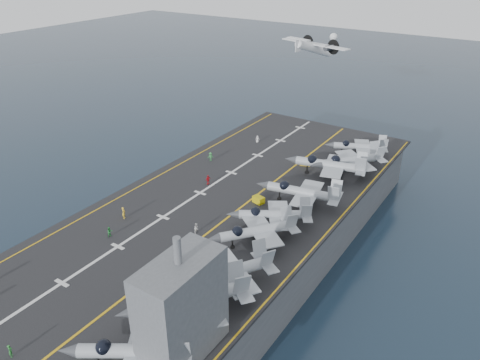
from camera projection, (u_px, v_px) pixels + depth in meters
The scene contains 28 objects.
ground at pixel (228, 251), 86.16m from camera, with size 500.00×500.00×0.00m, color #142135.
hull at pixel (228, 228), 83.89m from camera, with size 36.00×90.00×10.00m, color #56595E.
flight_deck at pixel (227, 203), 81.54m from camera, with size 38.00×92.00×0.40m, color black.
foul_line at pixel (242, 207), 79.97m from camera, with size 0.35×90.00×0.02m, color gold.
landing_centerline at pixel (200, 193), 84.37m from camera, with size 0.50×90.00×0.02m, color silver.
deck_edge_port at pixel (155, 178), 89.76m from camera, with size 0.25×90.00×0.02m, color gold.
deck_edge_stbd at pixel (326, 234), 72.39m from camera, with size 0.25×90.00×0.02m, color gold.
island_superstructure at pixel (181, 298), 48.35m from camera, with size 5.00×10.00×15.00m, color #56595E, non-canonical shape.
fighter_jet_0 at pixel (134, 350), 48.69m from camera, with size 17.05×15.68×4.93m, color #9CA7AE, non-canonical shape.
fighter_jet_1 at pixel (193, 298), 55.39m from camera, with size 18.30×19.24×5.57m, color #8E969E, non-canonical shape.
fighter_jet_2 at pixel (226, 272), 59.87m from camera, with size 16.49×18.12×5.24m, color #9097A0, non-canonical shape.
fighter_jet_3 at pixel (257, 230), 69.08m from camera, with size 15.97×16.75×4.85m, color gray, non-canonical shape.
fighter_jet_4 at pixel (274, 214), 73.40m from camera, with size 16.12×14.77×4.66m, color #A2ABB3, non-canonical shape.
fighter_jet_5 at pixel (303, 191), 79.51m from camera, with size 16.48×12.54×5.17m, color #A2ABB3, non-canonical shape.
fighter_jet_6 at pixel (330, 164), 88.96m from camera, with size 17.72×13.91×5.44m, color #9BA3AA, non-canonical shape.
fighter_jet_7 at pixel (351, 160), 90.93m from camera, with size 17.71×18.28×5.32m, color gray, non-canonical shape.
fighter_jet_8 at pixel (360, 146), 98.13m from camera, with size 15.31×13.22×4.48m, color #9CA4AD, non-canonical shape.
tow_cart_a at pixel (170, 276), 62.29m from camera, with size 2.44×2.00×1.26m, color gold, non-canonical shape.
tow_cart_b at pixel (259, 200), 80.96m from camera, with size 2.22×1.73×1.17m, color #BFAC0C, non-canonical shape.
tow_cart_c at pixel (305, 162), 94.79m from camera, with size 2.41×2.00×1.24m, color gold, non-canonical shape.
crew_1 at pixel (124, 213), 76.21m from camera, with size 1.37×1.47×2.04m, color yellow.
crew_2 at pixel (110, 232), 71.50m from camera, with size 0.89×1.13×1.67m, color #238D37.
crew_3 at pixel (211, 157), 96.45m from camera, with size 1.32×1.28×1.85m, color #2D8D3D.
crew_4 at pixel (208, 180), 86.99m from camera, with size 1.08×1.32×1.90m, color red.
crew_5 at pixel (257, 139), 105.39m from camera, with size 1.17×1.05×1.62m, color white.
crew_6 at pixel (10, 351), 50.71m from camera, with size 1.15×1.13×1.62m, color #2A8432.
crew_7 at pixel (197, 228), 72.40m from camera, with size 0.94×1.19×1.75m, color silver.
transport_plane at pixel (314, 49), 125.94m from camera, with size 24.99×20.13×5.16m, color silver, non-canonical shape.
Camera 1 is at (40.73, -58.04, 50.72)m, focal length 35.00 mm.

